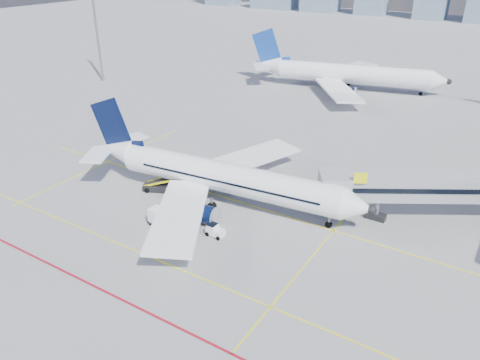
{
  "coord_description": "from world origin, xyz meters",
  "views": [
    {
      "loc": [
        28.05,
        -33.16,
        26.96
      ],
      "look_at": [
        3.32,
        6.2,
        4.0
      ],
      "focal_mm": 35.0,
      "sensor_mm": 36.0,
      "label": 1
    }
  ],
  "objects_px": {
    "main_aircraft": "(216,176)",
    "baggage_tug": "(215,230)",
    "belt_loader": "(163,186)",
    "ramp_worker": "(178,247)",
    "second_aircraft": "(344,74)",
    "cargo_dolly": "(163,218)"
  },
  "relations": [
    {
      "from": "main_aircraft",
      "to": "baggage_tug",
      "type": "xyz_separation_m",
      "value": [
        4.26,
        -6.5,
        -2.58
      ]
    },
    {
      "from": "main_aircraft",
      "to": "second_aircraft",
      "type": "distance_m",
      "value": 55.75
    },
    {
      "from": "belt_loader",
      "to": "main_aircraft",
      "type": "bearing_deg",
      "value": -11.44
    },
    {
      "from": "main_aircraft",
      "to": "cargo_dolly",
      "type": "bearing_deg",
      "value": -106.16
    },
    {
      "from": "baggage_tug",
      "to": "ramp_worker",
      "type": "xyz_separation_m",
      "value": [
        -1.14,
        -4.6,
        0.2
      ]
    },
    {
      "from": "second_aircraft",
      "to": "baggage_tug",
      "type": "relative_size",
      "value": 20.74
    },
    {
      "from": "baggage_tug",
      "to": "second_aircraft",
      "type": "bearing_deg",
      "value": 101.13
    },
    {
      "from": "second_aircraft",
      "to": "belt_loader",
      "type": "bearing_deg",
      "value": -104.71
    },
    {
      "from": "main_aircraft",
      "to": "ramp_worker",
      "type": "height_order",
      "value": "main_aircraft"
    },
    {
      "from": "cargo_dolly",
      "to": "second_aircraft",
      "type": "bearing_deg",
      "value": 95.19
    },
    {
      "from": "ramp_worker",
      "to": "main_aircraft",
      "type": "bearing_deg",
      "value": 58.28
    },
    {
      "from": "belt_loader",
      "to": "ramp_worker",
      "type": "distance_m",
      "value": 13.92
    },
    {
      "from": "ramp_worker",
      "to": "baggage_tug",
      "type": "bearing_deg",
      "value": 28.68
    },
    {
      "from": "baggage_tug",
      "to": "belt_loader",
      "type": "bearing_deg",
      "value": 158.3
    },
    {
      "from": "second_aircraft",
      "to": "belt_loader",
      "type": "distance_m",
      "value": 57.08
    },
    {
      "from": "second_aircraft",
      "to": "ramp_worker",
      "type": "relative_size",
      "value": 24.51
    },
    {
      "from": "main_aircraft",
      "to": "belt_loader",
      "type": "distance_m",
      "value": 7.56
    },
    {
      "from": "second_aircraft",
      "to": "cargo_dolly",
      "type": "distance_m",
      "value": 63.55
    },
    {
      "from": "second_aircraft",
      "to": "cargo_dolly",
      "type": "xyz_separation_m",
      "value": [
        3.93,
        -63.39,
        -2.17
      ]
    },
    {
      "from": "belt_loader",
      "to": "ramp_worker",
      "type": "xyz_separation_m",
      "value": [
        10.09,
        -9.59,
        0.15
      ]
    },
    {
      "from": "main_aircraft",
      "to": "cargo_dolly",
      "type": "height_order",
      "value": "main_aircraft"
    },
    {
      "from": "second_aircraft",
      "to": "baggage_tug",
      "type": "xyz_separation_m",
      "value": [
        9.68,
        -61.99,
        -2.57
      ]
    }
  ]
}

